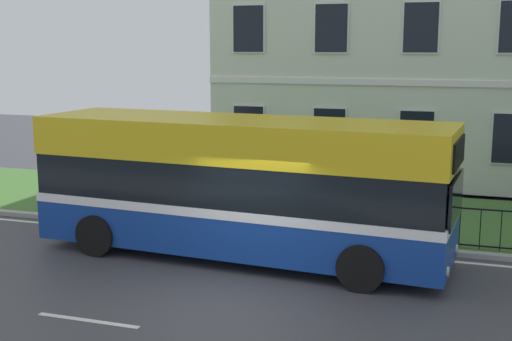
{
  "coord_description": "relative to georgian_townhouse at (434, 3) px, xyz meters",
  "views": [
    {
      "loc": [
        4.34,
        -11.65,
        4.78
      ],
      "look_at": [
        -0.71,
        3.8,
        1.78
      ],
      "focal_mm": 47.89,
      "sensor_mm": 36.0,
      "label": 1
    }
  ],
  "objects": [
    {
      "name": "ground_plane",
      "position": [
        -2.5,
        -14.38,
        -6.36
      ],
      "size": [
        60.0,
        56.0,
        0.18
      ],
      "color": "#3E3E44"
    },
    {
      "name": "single_decker_bus",
      "position": [
        -3.17,
        -12.94,
        -4.68
      ],
      "size": [
        9.56,
        3.18,
        3.16
      ],
      "rotation": [
        0.0,
        0.0,
        -0.07
      ],
      "color": "navy",
      "rests_on": "ground_plane"
    },
    {
      "name": "georgian_townhouse",
      "position": [
        0.0,
        0.0,
        0.0
      ],
      "size": [
        14.36,
        10.39,
        12.4
      ],
      "color": "silver",
      "rests_on": "ground_plane"
    },
    {
      "name": "iron_verge_railing",
      "position": [
        0.0,
        -11.11,
        -5.72
      ],
      "size": [
        14.89,
        0.04,
        0.97
      ],
      "color": "black",
      "rests_on": "ground_plane"
    }
  ]
}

